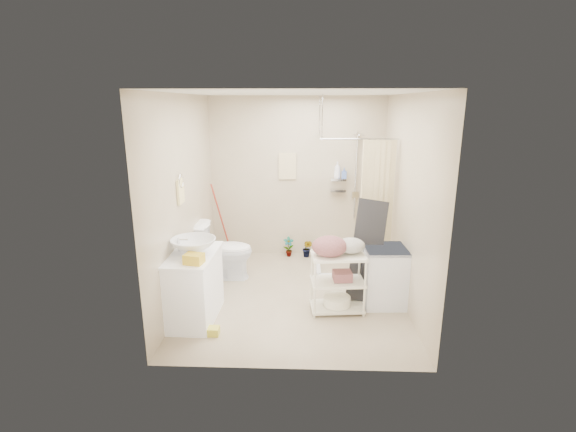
# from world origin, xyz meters

# --- Properties ---
(floor) EXTENTS (3.20, 3.20, 0.00)m
(floor) POSITION_xyz_m (0.00, 0.00, 0.00)
(floor) COLOR tan
(floor) RESTS_ON ground
(ceiling) EXTENTS (2.80, 3.20, 0.04)m
(ceiling) POSITION_xyz_m (0.00, 0.00, 2.60)
(ceiling) COLOR silver
(ceiling) RESTS_ON ground
(wall_back) EXTENTS (2.80, 0.04, 2.60)m
(wall_back) POSITION_xyz_m (0.00, 1.60, 1.30)
(wall_back) COLOR #C0B195
(wall_back) RESTS_ON ground
(wall_front) EXTENTS (2.80, 0.04, 2.60)m
(wall_front) POSITION_xyz_m (0.00, -1.60, 1.30)
(wall_front) COLOR #C0B195
(wall_front) RESTS_ON ground
(wall_left) EXTENTS (0.04, 3.20, 2.60)m
(wall_left) POSITION_xyz_m (-1.40, 0.00, 1.30)
(wall_left) COLOR #C0B195
(wall_left) RESTS_ON ground
(wall_right) EXTENTS (0.04, 3.20, 2.60)m
(wall_right) POSITION_xyz_m (1.40, 0.00, 1.30)
(wall_right) COLOR #C0B195
(wall_right) RESTS_ON ground
(vanity) EXTENTS (0.55, 0.94, 0.82)m
(vanity) POSITION_xyz_m (-1.16, -0.64, 0.41)
(vanity) COLOR white
(vanity) RESTS_ON ground
(sink) EXTENTS (0.65, 0.65, 0.18)m
(sink) POSITION_xyz_m (-1.14, -0.64, 0.91)
(sink) COLOR silver
(sink) RESTS_ON vanity
(counter_basket) EXTENTS (0.22, 0.19, 0.11)m
(counter_basket) POSITION_xyz_m (-1.06, -0.95, 0.87)
(counter_basket) COLOR gold
(counter_basket) RESTS_ON vanity
(floor_basket) EXTENTS (0.23, 0.18, 0.12)m
(floor_basket) POSITION_xyz_m (-0.89, -1.02, 0.06)
(floor_basket) COLOR yellow
(floor_basket) RESTS_ON ground
(toilet) EXTENTS (0.82, 0.47, 0.84)m
(toilet) POSITION_xyz_m (-1.04, 0.57, 0.42)
(toilet) COLOR white
(toilet) RESTS_ON ground
(mop) EXTENTS (0.15, 0.15, 1.23)m
(mop) POSITION_xyz_m (-1.28, 1.50, 0.61)
(mop) COLOR #9F2B1D
(mop) RESTS_ON ground
(potted_plant_a) EXTENTS (0.19, 0.14, 0.33)m
(potted_plant_a) POSITION_xyz_m (-0.13, 1.46, 0.17)
(potted_plant_a) COLOR brown
(potted_plant_a) RESTS_ON ground
(potted_plant_b) EXTENTS (0.21, 0.19, 0.30)m
(potted_plant_b) POSITION_xyz_m (0.19, 1.44, 0.15)
(potted_plant_b) COLOR brown
(potted_plant_b) RESTS_ON ground
(hanging_towel) EXTENTS (0.28, 0.03, 0.42)m
(hanging_towel) POSITION_xyz_m (-0.15, 1.58, 1.50)
(hanging_towel) COLOR beige
(hanging_towel) RESTS_ON wall_back
(towel_ring) EXTENTS (0.04, 0.22, 0.34)m
(towel_ring) POSITION_xyz_m (-1.38, -0.20, 1.47)
(towel_ring) COLOR #FBE896
(towel_ring) RESTS_ON wall_left
(tp_holder) EXTENTS (0.08, 0.12, 0.14)m
(tp_holder) POSITION_xyz_m (-1.36, 0.05, 0.72)
(tp_holder) COLOR white
(tp_holder) RESTS_ON wall_left
(shower) EXTENTS (1.10, 1.10, 2.10)m
(shower) POSITION_xyz_m (0.85, 1.05, 1.05)
(shower) COLOR silver
(shower) RESTS_ON ground
(shampoo_bottle_a) EXTENTS (0.12, 0.12, 0.26)m
(shampoo_bottle_a) POSITION_xyz_m (0.65, 1.53, 1.45)
(shampoo_bottle_a) COLOR white
(shampoo_bottle_a) RESTS_ON shower
(shampoo_bottle_b) EXTENTS (0.09, 0.09, 0.17)m
(shampoo_bottle_b) POSITION_xyz_m (0.76, 1.50, 1.41)
(shampoo_bottle_b) COLOR #4664B1
(shampoo_bottle_b) RESTS_ON shower
(washing_machine) EXTENTS (0.54, 0.55, 0.75)m
(washing_machine) POSITION_xyz_m (1.14, -0.17, 0.37)
(washing_machine) COLOR silver
(washing_machine) RESTS_ON ground
(laundry_rack) EXTENTS (0.67, 0.43, 0.88)m
(laundry_rack) POSITION_xyz_m (0.54, -0.41, 0.44)
(laundry_rack) COLOR silver
(laundry_rack) RESTS_ON ground
(ironing_board) EXTENTS (0.38, 0.12, 1.35)m
(ironing_board) POSITION_xyz_m (0.93, -0.07, 0.68)
(ironing_board) COLOR black
(ironing_board) RESTS_ON ground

